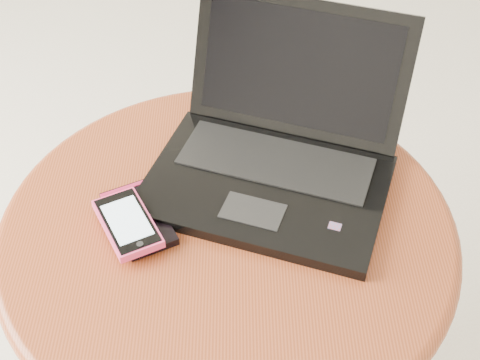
{
  "coord_description": "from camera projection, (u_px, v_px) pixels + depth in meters",
  "views": [
    {
      "loc": [
        0.08,
        -0.72,
        1.16
      ],
      "look_at": [
        0.09,
        -0.08,
        0.56
      ],
      "focal_mm": 50.73,
      "sensor_mm": 36.0,
      "label": 1
    }
  ],
  "objects": [
    {
      "name": "phone_black",
      "position": [
        138.0,
        218.0,
        0.91
      ],
      "size": [
        0.12,
        0.14,
        0.01
      ],
      "color": "black",
      "rests_on": "table"
    },
    {
      "name": "laptop",
      "position": [
        276.0,
        151.0,
        0.96
      ],
      "size": [
        0.41,
        0.39,
        0.21
      ],
      "color": "black",
      "rests_on": "table"
    },
    {
      "name": "table",
      "position": [
        228.0,
        271.0,
        0.99
      ],
      "size": [
        0.62,
        0.62,
        0.5
      ],
      "color": "#5B331A",
      "rests_on": "ground"
    },
    {
      "name": "phone_pink",
      "position": [
        127.0,
        223.0,
        0.89
      ],
      "size": [
        0.1,
        0.13,
        0.01
      ],
      "color": "#FF417F",
      "rests_on": "phone_black"
    }
  ]
}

